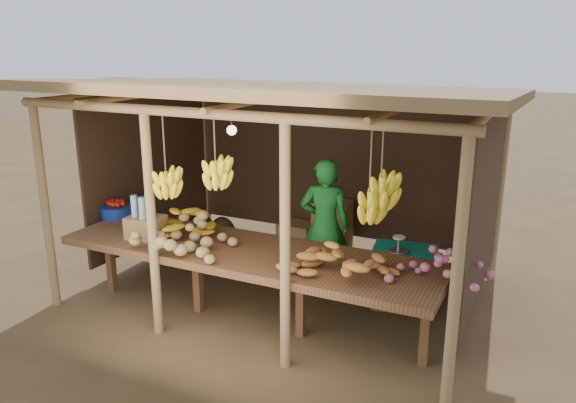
% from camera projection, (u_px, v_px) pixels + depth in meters
% --- Properties ---
extents(ground, '(60.00, 60.00, 0.00)m').
position_uv_depth(ground, '(288.00, 287.00, 6.59)').
color(ground, brown).
rests_on(ground, ground).
extents(stall_structure, '(4.70, 3.50, 2.43)m').
position_uv_depth(stall_structure, '(292.00, 127.00, 5.96)').
color(stall_structure, '#9C7A50').
rests_on(stall_structure, ground).
extents(counter, '(3.90, 1.05, 0.80)m').
position_uv_depth(counter, '(246.00, 255.00, 5.57)').
color(counter, brown).
rests_on(counter, ground).
extents(potato_heap, '(1.22, 0.93, 0.37)m').
position_uv_depth(potato_heap, '(175.00, 231.00, 5.54)').
color(potato_heap, '#A28553').
rests_on(potato_heap, counter).
extents(sweet_potato_heap, '(1.04, 0.78, 0.36)m').
position_uv_depth(sweet_potato_heap, '(342.00, 255.00, 4.93)').
color(sweet_potato_heap, '#B16B2D').
rests_on(sweet_potato_heap, counter).
extents(onion_heap, '(0.99, 0.82, 0.36)m').
position_uv_depth(onion_heap, '(444.00, 263.00, 4.75)').
color(onion_heap, '#CA627F').
rests_on(onion_heap, counter).
extents(banana_pile, '(0.78, 0.63, 0.35)m').
position_uv_depth(banana_pile, '(184.00, 220.00, 5.88)').
color(banana_pile, gold).
rests_on(banana_pile, counter).
extents(tomato_basin, '(0.39, 0.39, 0.20)m').
position_uv_depth(tomato_basin, '(117.00, 210.00, 6.57)').
color(tomato_basin, navy).
rests_on(tomato_basin, counter).
extents(bottle_box, '(0.40, 0.33, 0.46)m').
position_uv_depth(bottle_box, '(146.00, 221.00, 5.84)').
color(bottle_box, olive).
rests_on(bottle_box, counter).
extents(vendor, '(0.65, 0.52, 1.55)m').
position_uv_depth(vendor, '(325.00, 225.00, 6.35)').
color(vendor, '#1B7D2E').
rests_on(vendor, ground).
extents(tarp_crate, '(0.77, 0.69, 0.82)m').
position_uv_depth(tarp_crate, '(403.00, 276.00, 6.09)').
color(tarp_crate, brown).
rests_on(tarp_crate, ground).
extents(carton_stack, '(0.99, 0.38, 0.75)m').
position_uv_depth(carton_stack, '(320.00, 231.00, 7.54)').
color(carton_stack, olive).
rests_on(carton_stack, ground).
extents(burlap_sacks, '(0.74, 0.39, 0.52)m').
position_uv_depth(burlap_sacks, '(211.00, 230.00, 7.87)').
color(burlap_sacks, '#412C1E').
rests_on(burlap_sacks, ground).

